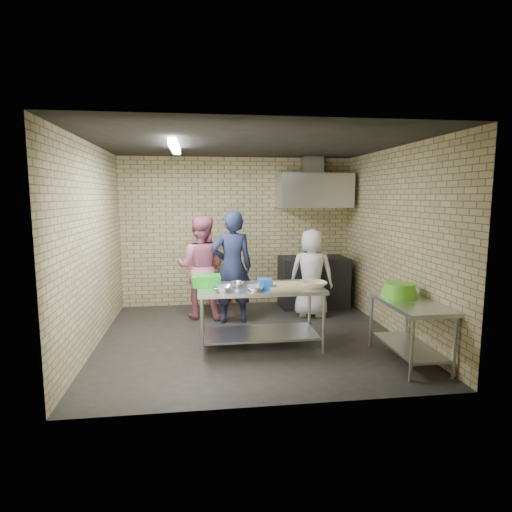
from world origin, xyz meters
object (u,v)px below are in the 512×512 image
Objects in this scene: side_counter at (409,331)px; green_basin at (400,290)px; woman_white at (312,273)px; bottle_green at (335,195)px; man_navy at (232,267)px; green_crate at (206,281)px; stove at (313,282)px; woman_pink at (201,267)px; blue_tub at (265,284)px; prep_table at (260,317)px.

green_basin is at bearing 94.57° from side_counter.
bottle_green is at bearing -112.38° from woman_white.
bottle_green is 2.52m from man_navy.
green_crate is at bearing 160.17° from side_counter.
green_basin reaches higher than stove.
woman_pink reaches higher than woman_white.
green_basin reaches higher than side_counter.
blue_tub is (-1.67, 0.65, 0.50)m from side_counter.
man_navy is (-1.98, 1.68, 0.05)m from green_basin.
bottle_green reaches higher than stove.
blue_tub is 3.09m from bottle_green.
side_counter is at bearing -85.43° from green_basin.
man_navy is (-0.32, 1.28, 0.01)m from blue_tub.
blue_tub is (-1.22, -2.10, 0.43)m from stove.
blue_tub is (0.75, -0.22, -0.01)m from green_crate.
green_basin is at bearing 123.15° from woman_white.
green_crate is 0.78m from blue_tub.
side_counter is 0.67× the size of man_navy.
green_crate is 3.41m from bottle_green.
stove is 2.46m from blue_tub.
prep_table is 1.37× the size of stove.
woman_white is (1.34, 0.17, -0.16)m from man_navy.
stove is (1.27, 2.00, 0.04)m from prep_table.
woman_white is (1.01, 1.45, -0.14)m from blue_tub.
bottle_green is (1.67, 2.34, 1.14)m from blue_tub.
man_navy is at bearing 104.27° from blue_tub.
woman_pink is (-0.76, 1.49, 0.43)m from prep_table.
woman_white reaches higher than stove.
man_navy is 1.06× the size of woman_pink.
blue_tub is 0.12× the size of woman_white.
bottle_green is at bearing -148.43° from woman_pink.
green_basin is 0.27× the size of woman_pink.
woman_pink reaches higher than side_counter.
woman_white is at bearing 55.06° from blue_tub.
green_basin is at bearing -90.42° from bottle_green.
prep_table is 0.86m from green_crate.
prep_table is 10.93× the size of bottle_green.
blue_tub is 1.77m from woman_white.
blue_tub reaches higher than green_basin.
man_navy is at bearing -152.02° from bottle_green.
woman_white is (-0.66, 2.10, 0.36)m from side_counter.
bottle_green is (0.45, 0.24, 1.57)m from stove.
green_crate reaches higher than blue_tub.
woman_pink reaches higher than green_crate.
prep_table is 1.88m from side_counter.
blue_tub is 1.21× the size of bottle_green.
woman_pink is (-2.48, -0.75, -1.17)m from bottle_green.
stove is 0.82× the size of woman_white.
stove is 2.13m from woman_pink.
prep_table is 3.25m from bottle_green.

